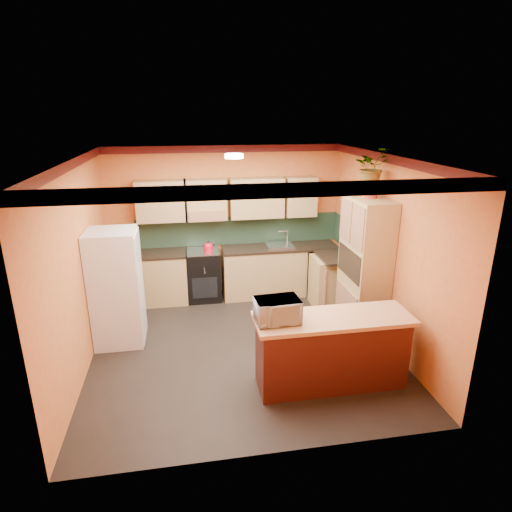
{
  "coord_description": "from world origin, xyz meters",
  "views": [
    {
      "loc": [
        -0.73,
        -5.44,
        3.25
      ],
      "look_at": [
        0.28,
        0.45,
        1.22
      ],
      "focal_mm": 30.0,
      "sensor_mm": 36.0,
      "label": 1
    }
  ],
  "objects_px": {
    "base_cabinets_back": "(238,273)",
    "breakfast_bar": "(331,353)",
    "pantry": "(364,268)",
    "stove": "(204,275)",
    "fridge": "(116,288)",
    "microwave": "(277,310)"
  },
  "relations": [
    {
      "from": "pantry",
      "to": "breakfast_bar",
      "type": "height_order",
      "value": "pantry"
    },
    {
      "from": "stove",
      "to": "breakfast_bar",
      "type": "height_order",
      "value": "stove"
    },
    {
      "from": "base_cabinets_back",
      "to": "microwave",
      "type": "bearing_deg",
      "value": -88.3
    },
    {
      "from": "pantry",
      "to": "breakfast_bar",
      "type": "distance_m",
      "value": 1.61
    },
    {
      "from": "fridge",
      "to": "pantry",
      "type": "relative_size",
      "value": 0.81
    },
    {
      "from": "stove",
      "to": "microwave",
      "type": "bearing_deg",
      "value": -76.14
    },
    {
      "from": "base_cabinets_back",
      "to": "stove",
      "type": "distance_m",
      "value": 0.63
    },
    {
      "from": "base_cabinets_back",
      "to": "fridge",
      "type": "xyz_separation_m",
      "value": [
        -1.93,
        -1.33,
        0.41
      ]
    },
    {
      "from": "base_cabinets_back",
      "to": "breakfast_bar",
      "type": "height_order",
      "value": "same"
    },
    {
      "from": "base_cabinets_back",
      "to": "fridge",
      "type": "bearing_deg",
      "value": -145.46
    },
    {
      "from": "fridge",
      "to": "base_cabinets_back",
      "type": "bearing_deg",
      "value": 34.54
    },
    {
      "from": "pantry",
      "to": "stove",
      "type": "bearing_deg",
      "value": 143.63
    },
    {
      "from": "pantry",
      "to": "microwave",
      "type": "xyz_separation_m",
      "value": [
        -1.58,
        -1.19,
        0.02
      ]
    },
    {
      "from": "base_cabinets_back",
      "to": "breakfast_bar",
      "type": "bearing_deg",
      "value": -74.94
    },
    {
      "from": "microwave",
      "to": "fridge",
      "type": "bearing_deg",
      "value": 138.65
    },
    {
      "from": "fridge",
      "to": "microwave",
      "type": "height_order",
      "value": "fridge"
    },
    {
      "from": "stove",
      "to": "breakfast_bar",
      "type": "bearing_deg",
      "value": -64.08
    },
    {
      "from": "fridge",
      "to": "pantry",
      "type": "xyz_separation_m",
      "value": [
        3.6,
        -0.36,
        0.2
      ]
    },
    {
      "from": "fridge",
      "to": "breakfast_bar",
      "type": "xyz_separation_m",
      "value": [
        2.71,
        -1.55,
        -0.41
      ]
    },
    {
      "from": "base_cabinets_back",
      "to": "fridge",
      "type": "distance_m",
      "value": 2.38
    },
    {
      "from": "fridge",
      "to": "microwave",
      "type": "distance_m",
      "value": 2.55
    },
    {
      "from": "stove",
      "to": "base_cabinets_back",
      "type": "bearing_deg",
      "value": 0.0
    }
  ]
}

